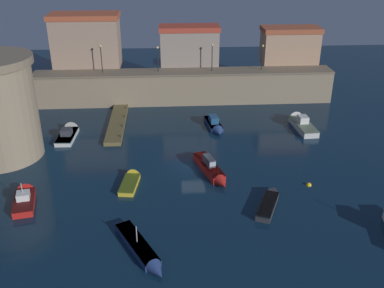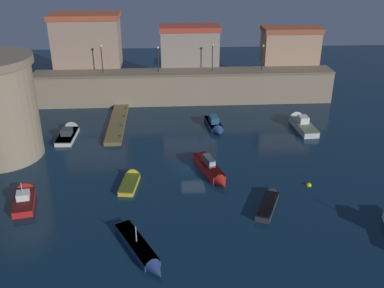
{
  "view_description": "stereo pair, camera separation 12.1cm",
  "coord_description": "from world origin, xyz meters",
  "px_view_note": "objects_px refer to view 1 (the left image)",
  "views": [
    {
      "loc": [
        -2.72,
        -40.72,
        21.96
      ],
      "look_at": [
        0.0,
        2.11,
        1.58
      ],
      "focal_mm": 41.22,
      "sensor_mm": 36.0,
      "label": 1
    },
    {
      "loc": [
        -2.6,
        -40.73,
        21.96
      ],
      "look_at": [
        0.0,
        2.11,
        1.58
      ],
      "focal_mm": 41.22,
      "sensor_mm": 36.0,
      "label": 2
    }
  ],
  "objects_px": {
    "quay_lamp_3": "(262,53)",
    "moored_boat_5": "(215,125)",
    "quay_lamp_1": "(158,55)",
    "moored_boat_8": "(25,197)",
    "mooring_buoy_0": "(309,185)",
    "moored_boat_7": "(212,170)",
    "moored_boat_4": "(143,252)",
    "moored_boat_1": "(69,132)",
    "moored_boat_0": "(131,180)",
    "moored_boat_3": "(270,201)",
    "moored_boat_2": "(301,122)",
    "quay_lamp_0": "(101,55)",
    "quay_lamp_2": "(212,53)"
  },
  "relations": [
    {
      "from": "moored_boat_4",
      "to": "mooring_buoy_0",
      "type": "xyz_separation_m",
      "value": [
        15.7,
        9.34,
        -0.31
      ]
    },
    {
      "from": "quay_lamp_2",
      "to": "moored_boat_2",
      "type": "height_order",
      "value": "quay_lamp_2"
    },
    {
      "from": "moored_boat_7",
      "to": "mooring_buoy_0",
      "type": "distance_m",
      "value": 9.62
    },
    {
      "from": "moored_boat_5",
      "to": "mooring_buoy_0",
      "type": "height_order",
      "value": "moored_boat_5"
    },
    {
      "from": "mooring_buoy_0",
      "to": "moored_boat_2",
      "type": "bearing_deg",
      "value": 76.96
    },
    {
      "from": "moored_boat_2",
      "to": "moored_boat_0",
      "type": "bearing_deg",
      "value": 118.27
    },
    {
      "from": "mooring_buoy_0",
      "to": "moored_boat_7",
      "type": "bearing_deg",
      "value": 163.35
    },
    {
      "from": "quay_lamp_0",
      "to": "moored_boat_3",
      "type": "bearing_deg",
      "value": -57.0
    },
    {
      "from": "moored_boat_0",
      "to": "moored_boat_7",
      "type": "bearing_deg",
      "value": -74.44
    },
    {
      "from": "quay_lamp_3",
      "to": "moored_boat_5",
      "type": "bearing_deg",
      "value": -127.5
    },
    {
      "from": "mooring_buoy_0",
      "to": "quay_lamp_2",
      "type": "bearing_deg",
      "value": 106.03
    },
    {
      "from": "quay_lamp_0",
      "to": "quay_lamp_2",
      "type": "xyz_separation_m",
      "value": [
        15.32,
        0.0,
        -0.04
      ]
    },
    {
      "from": "quay_lamp_1",
      "to": "quay_lamp_2",
      "type": "height_order",
      "value": "quay_lamp_2"
    },
    {
      "from": "moored_boat_1",
      "to": "moored_boat_0",
      "type": "bearing_deg",
      "value": -143.36
    },
    {
      "from": "quay_lamp_3",
      "to": "moored_boat_3",
      "type": "xyz_separation_m",
      "value": [
        -4.63,
        -27.38,
        -6.67
      ]
    },
    {
      "from": "moored_boat_2",
      "to": "moored_boat_4",
      "type": "distance_m",
      "value": 30.57
    },
    {
      "from": "moored_boat_4",
      "to": "mooring_buoy_0",
      "type": "height_order",
      "value": "moored_boat_4"
    },
    {
      "from": "moored_boat_1",
      "to": "mooring_buoy_0",
      "type": "height_order",
      "value": "moored_boat_1"
    },
    {
      "from": "moored_boat_4",
      "to": "moored_boat_5",
      "type": "relative_size",
      "value": 1.21
    },
    {
      "from": "quay_lamp_2",
      "to": "moored_boat_5",
      "type": "relative_size",
      "value": 0.65
    },
    {
      "from": "mooring_buoy_0",
      "to": "moored_boat_4",
      "type": "bearing_deg",
      "value": -149.26
    },
    {
      "from": "quay_lamp_2",
      "to": "moored_boat_2",
      "type": "relative_size",
      "value": 0.53
    },
    {
      "from": "quay_lamp_2",
      "to": "quay_lamp_3",
      "type": "xyz_separation_m",
      "value": [
        7.08,
        0.0,
        -0.13
      ]
    },
    {
      "from": "moored_boat_0",
      "to": "mooring_buoy_0",
      "type": "relative_size",
      "value": 9.13
    },
    {
      "from": "quay_lamp_3",
      "to": "moored_boat_3",
      "type": "bearing_deg",
      "value": -99.59
    },
    {
      "from": "moored_boat_4",
      "to": "moored_boat_8",
      "type": "distance_m",
      "value": 13.74
    },
    {
      "from": "quay_lamp_1",
      "to": "moored_boat_5",
      "type": "bearing_deg",
      "value": -54.84
    },
    {
      "from": "quay_lamp_2",
      "to": "moored_boat_4",
      "type": "distance_m",
      "value": 35.48
    },
    {
      "from": "moored_boat_3",
      "to": "moored_boat_8",
      "type": "relative_size",
      "value": 1.05
    },
    {
      "from": "quay_lamp_1",
      "to": "moored_boat_7",
      "type": "height_order",
      "value": "quay_lamp_1"
    },
    {
      "from": "moored_boat_2",
      "to": "quay_lamp_3",
      "type": "bearing_deg",
      "value": 14.83
    },
    {
      "from": "moored_boat_3",
      "to": "moored_boat_1",
      "type": "bearing_deg",
      "value": 75.07
    },
    {
      "from": "moored_boat_1",
      "to": "moored_boat_7",
      "type": "bearing_deg",
      "value": -121.73
    },
    {
      "from": "quay_lamp_1",
      "to": "moored_boat_0",
      "type": "bearing_deg",
      "value": -96.64
    },
    {
      "from": "quay_lamp_2",
      "to": "mooring_buoy_0",
      "type": "bearing_deg",
      "value": -73.97
    },
    {
      "from": "moored_boat_0",
      "to": "quay_lamp_1",
      "type": "bearing_deg",
      "value": 1.43
    },
    {
      "from": "quay_lamp_1",
      "to": "moored_boat_8",
      "type": "relative_size",
      "value": 0.65
    },
    {
      "from": "quay_lamp_3",
      "to": "moored_boat_4",
      "type": "relative_size",
      "value": 0.51
    },
    {
      "from": "quay_lamp_3",
      "to": "quay_lamp_1",
      "type": "bearing_deg",
      "value": 180.0
    },
    {
      "from": "quay_lamp_2",
      "to": "quay_lamp_0",
      "type": "bearing_deg",
      "value": 180.0
    },
    {
      "from": "quay_lamp_1",
      "to": "moored_boat_8",
      "type": "height_order",
      "value": "quay_lamp_1"
    },
    {
      "from": "moored_boat_1",
      "to": "moored_boat_7",
      "type": "distance_m",
      "value": 19.57
    },
    {
      "from": "moored_boat_2",
      "to": "moored_boat_7",
      "type": "height_order",
      "value": "moored_boat_7"
    },
    {
      "from": "quay_lamp_3",
      "to": "moored_boat_1",
      "type": "xyz_separation_m",
      "value": [
        -25.52,
        -10.72,
        -6.64
      ]
    },
    {
      "from": "quay_lamp_0",
      "to": "moored_boat_1",
      "type": "xyz_separation_m",
      "value": [
        -3.12,
        -10.72,
        -6.81
      ]
    },
    {
      "from": "quay_lamp_0",
      "to": "moored_boat_8",
      "type": "bearing_deg",
      "value": -99.72
    },
    {
      "from": "quay_lamp_2",
      "to": "moored_boat_0",
      "type": "relative_size",
      "value": 0.78
    },
    {
      "from": "quay_lamp_3",
      "to": "mooring_buoy_0",
      "type": "bearing_deg",
      "value": -90.18
    },
    {
      "from": "moored_boat_3",
      "to": "mooring_buoy_0",
      "type": "distance_m",
      "value": 5.46
    },
    {
      "from": "quay_lamp_3",
      "to": "moored_boat_4",
      "type": "bearing_deg",
      "value": -115.07
    }
  ]
}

